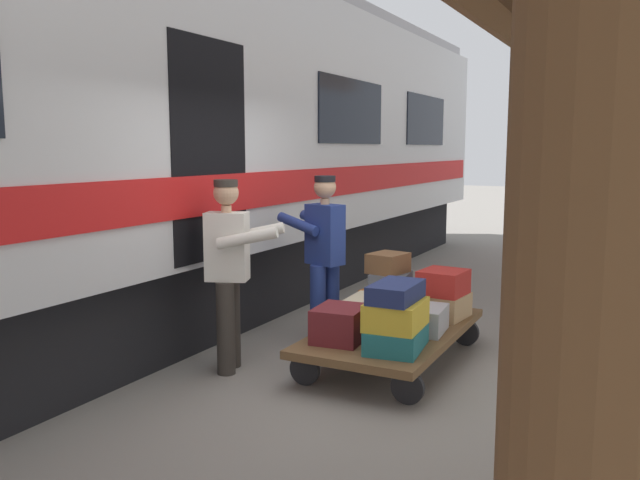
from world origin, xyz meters
TOP-DOWN VIEW (x-y plane):
  - ground_plane at (0.00, 0.00)m, footprint 60.00×60.00m
  - train_car at (3.25, -0.00)m, footprint 3.02×17.66m
  - luggage_cart at (0.20, -0.62)m, footprint 1.17×2.15m
  - suitcase_teal_softside at (-0.06, -0.03)m, footprint 0.49×0.66m
  - suitcase_cream_canvas at (0.45, -0.62)m, footprint 0.40×0.61m
  - suitcase_gray_aluminum at (-0.06, -0.62)m, footprint 0.47×0.50m
  - suitcase_orange_carryall at (0.45, -1.21)m, footprint 0.46×0.65m
  - suitcase_tan_vintage at (-0.06, -1.21)m, footprint 0.55×0.52m
  - suitcase_maroon_trunk at (0.45, -0.03)m, footprint 0.44×0.51m
  - suitcase_yellow_case at (-0.06, -0.00)m, footprint 0.45×0.56m
  - suitcase_navy_fabric at (-0.06, 0.00)m, footprint 0.34×0.56m
  - suitcase_slate_roller at (0.44, -1.18)m, footprint 0.42×0.47m
  - suitcase_brown_leather at (0.47, -1.18)m, footprint 0.38×0.43m
  - suitcase_red_plastic at (-0.10, -1.19)m, footprint 0.44×0.47m
  - porter_in_overalls at (1.05, -0.90)m, footprint 0.73×0.56m
  - porter_by_door at (1.41, 0.21)m, footprint 0.73×0.58m

SIDE VIEW (x-z plane):
  - ground_plane at x=0.00m, z-range 0.00..0.00m
  - luggage_cart at x=0.20m, z-range 0.12..0.46m
  - suitcase_teal_softside at x=-0.06m, z-range 0.34..0.53m
  - suitcase_gray_aluminum at x=-0.06m, z-range 0.34..0.57m
  - suitcase_tan_vintage at x=-0.06m, z-range 0.34..0.57m
  - suitcase_orange_carryall at x=0.45m, z-range 0.34..0.58m
  - suitcase_cream_canvas at x=0.45m, z-range 0.34..0.59m
  - suitcase_maroon_trunk at x=0.45m, z-range 0.34..0.63m
  - suitcase_yellow_case at x=-0.06m, z-range 0.53..0.75m
  - suitcase_slate_roller at x=0.44m, z-range 0.58..0.73m
  - suitcase_red_plastic at x=-0.10m, z-range 0.57..0.80m
  - suitcase_navy_fabric at x=-0.06m, z-range 0.75..0.90m
  - suitcase_brown_leather at x=0.47m, z-range 0.73..0.93m
  - porter_in_overalls at x=1.05m, z-range 0.07..1.78m
  - porter_by_door at x=1.41m, z-range 0.07..1.78m
  - train_car at x=3.25m, z-range 0.06..4.06m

